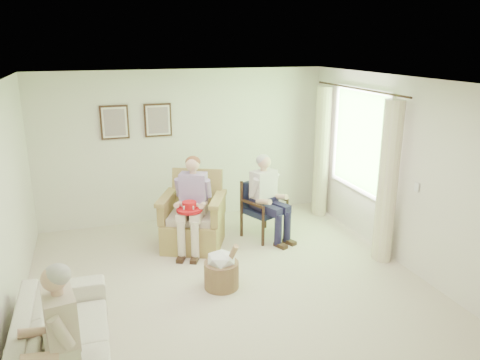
{
  "coord_description": "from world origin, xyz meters",
  "views": [
    {
      "loc": [
        -1.54,
        -5.05,
        3.04
      ],
      "look_at": [
        0.53,
        1.31,
        1.05
      ],
      "focal_mm": 35.0,
      "sensor_mm": 36.0,
      "label": 1
    }
  ],
  "objects_px": {
    "person_dark": "(266,192)",
    "red_hat": "(189,208)",
    "person_wicker": "(194,197)",
    "hatbox": "(222,269)",
    "wicker_armchair": "(193,223)",
    "person_sofa": "(56,332)",
    "sofa": "(64,344)",
    "wood_armchair": "(263,206)"
  },
  "relations": [
    {
      "from": "wicker_armchair",
      "to": "sofa",
      "type": "relative_size",
      "value": 0.53
    },
    {
      "from": "wicker_armchair",
      "to": "sofa",
      "type": "height_order",
      "value": "wicker_armchair"
    },
    {
      "from": "person_sofa",
      "to": "wood_armchair",
      "type": "bearing_deg",
      "value": 126.17
    },
    {
      "from": "wood_armchair",
      "to": "person_sofa",
      "type": "bearing_deg",
      "value": -157.97
    },
    {
      "from": "red_hat",
      "to": "hatbox",
      "type": "distance_m",
      "value": 1.17
    },
    {
      "from": "sofa",
      "to": "red_hat",
      "type": "xyz_separation_m",
      "value": [
        1.67,
        2.15,
        0.43
      ]
    },
    {
      "from": "person_sofa",
      "to": "red_hat",
      "type": "relative_size",
      "value": 3.41
    },
    {
      "from": "person_dark",
      "to": "person_sofa",
      "type": "distance_m",
      "value": 4.09
    },
    {
      "from": "wicker_armchair",
      "to": "person_wicker",
      "type": "distance_m",
      "value": 0.49
    },
    {
      "from": "wicker_armchair",
      "to": "sofa",
      "type": "bearing_deg",
      "value": -101.01
    },
    {
      "from": "sofa",
      "to": "person_wicker",
      "type": "xyz_separation_m",
      "value": [
        1.78,
        2.33,
        0.51
      ]
    },
    {
      "from": "person_wicker",
      "to": "person_sofa",
      "type": "xyz_separation_m",
      "value": [
        -1.78,
        -2.77,
        -0.1
      ]
    },
    {
      "from": "hatbox",
      "to": "person_sofa",
      "type": "bearing_deg",
      "value": -140.19
    },
    {
      "from": "person_sofa",
      "to": "hatbox",
      "type": "height_order",
      "value": "person_sofa"
    },
    {
      "from": "person_wicker",
      "to": "hatbox",
      "type": "height_order",
      "value": "person_wicker"
    },
    {
      "from": "wicker_armchair",
      "to": "red_hat",
      "type": "bearing_deg",
      "value": -83.64
    },
    {
      "from": "wood_armchair",
      "to": "person_sofa",
      "type": "xyz_separation_m",
      "value": [
        -2.95,
        -2.99,
        0.24
      ]
    },
    {
      "from": "person_sofa",
      "to": "hatbox",
      "type": "distance_m",
      "value": 2.46
    },
    {
      "from": "sofa",
      "to": "person_sofa",
      "type": "height_order",
      "value": "person_sofa"
    },
    {
      "from": "person_dark",
      "to": "person_sofa",
      "type": "relative_size",
      "value": 1.04
    },
    {
      "from": "person_wicker",
      "to": "person_sofa",
      "type": "height_order",
      "value": "person_wicker"
    },
    {
      "from": "wood_armchair",
      "to": "person_dark",
      "type": "distance_m",
      "value": 0.32
    },
    {
      "from": "person_wicker",
      "to": "wood_armchair",
      "type": "bearing_deg",
      "value": 35.09
    },
    {
      "from": "person_sofa",
      "to": "sofa",
      "type": "bearing_deg",
      "value": 170.81
    },
    {
      "from": "red_hat",
      "to": "hatbox",
      "type": "bearing_deg",
      "value": -80.43
    },
    {
      "from": "wood_armchair",
      "to": "hatbox",
      "type": "distance_m",
      "value": 1.83
    },
    {
      "from": "person_wicker",
      "to": "person_dark",
      "type": "height_order",
      "value": "person_wicker"
    },
    {
      "from": "wood_armchair",
      "to": "person_dark",
      "type": "relative_size",
      "value": 0.68
    },
    {
      "from": "person_wicker",
      "to": "wicker_armchair",
      "type": "bearing_deg",
      "value": 114.74
    },
    {
      "from": "red_hat",
      "to": "wood_armchair",
      "type": "bearing_deg",
      "value": 17.04
    },
    {
      "from": "wood_armchair",
      "to": "person_wicker",
      "type": "bearing_deg",
      "value": 167.02
    },
    {
      "from": "wicker_armchair",
      "to": "red_hat",
      "type": "distance_m",
      "value": 0.51
    },
    {
      "from": "wicker_armchair",
      "to": "person_dark",
      "type": "distance_m",
      "value": 1.24
    },
    {
      "from": "person_sofa",
      "to": "hatbox",
      "type": "bearing_deg",
      "value": 120.62
    },
    {
      "from": "hatbox",
      "to": "wood_armchair",
      "type": "bearing_deg",
      "value": 52.74
    },
    {
      "from": "person_sofa",
      "to": "person_dark",
      "type": "bearing_deg",
      "value": 124.69
    },
    {
      "from": "person_sofa",
      "to": "red_hat",
      "type": "distance_m",
      "value": 3.09
    },
    {
      "from": "wood_armchair",
      "to": "red_hat",
      "type": "xyz_separation_m",
      "value": [
        -1.28,
        -0.39,
        0.25
      ]
    },
    {
      "from": "wicker_armchair",
      "to": "person_wicker",
      "type": "relative_size",
      "value": 0.81
    },
    {
      "from": "person_dark",
      "to": "red_hat",
      "type": "distance_m",
      "value": 1.3
    },
    {
      "from": "red_hat",
      "to": "hatbox",
      "type": "height_order",
      "value": "red_hat"
    },
    {
      "from": "hatbox",
      "to": "wicker_armchair",
      "type": "bearing_deg",
      "value": 92.85
    }
  ]
}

